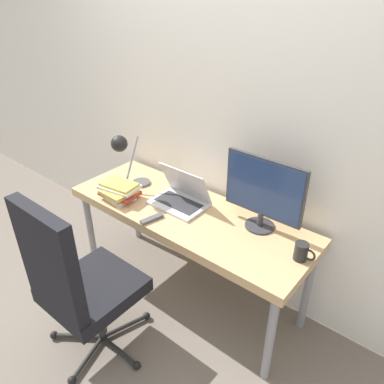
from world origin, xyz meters
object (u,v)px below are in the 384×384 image
object	(u,v)px
laptop	(181,197)
mug	(302,252)
monitor	(264,191)
book_stack	(119,191)
desk_lamp	(124,152)
office_chair	(76,281)

from	to	relation	value
laptop	mug	distance (m)	0.87
mug	monitor	bearing A→B (deg)	158.61
monitor	book_stack	bearing A→B (deg)	-160.77
book_stack	desk_lamp	bearing A→B (deg)	107.73
monitor	mug	xyz separation A→B (m)	(0.33, -0.13, -0.20)
laptop	book_stack	xyz separation A→B (m)	(-0.37, -0.21, 0.00)
office_chair	mug	world-z (taller)	office_chair
book_stack	mug	size ratio (longest dim) A/B	2.42
office_chair	book_stack	bearing A→B (deg)	117.38
mug	desk_lamp	bearing A→B (deg)	-176.08
laptop	desk_lamp	world-z (taller)	desk_lamp
mug	laptop	bearing A→B (deg)	178.52
office_chair	desk_lamp	bearing A→B (deg)	116.05
office_chair	book_stack	world-z (taller)	office_chair
desk_lamp	mug	world-z (taller)	desk_lamp
monitor	book_stack	size ratio (longest dim) A/B	1.73
laptop	monitor	distance (m)	0.59
office_chair	book_stack	distance (m)	0.71
monitor	mug	distance (m)	0.40
laptop	mug	xyz separation A→B (m)	(0.87, -0.02, -0.00)
laptop	office_chair	distance (m)	0.84
monitor	book_stack	xyz separation A→B (m)	(-0.92, -0.32, -0.19)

